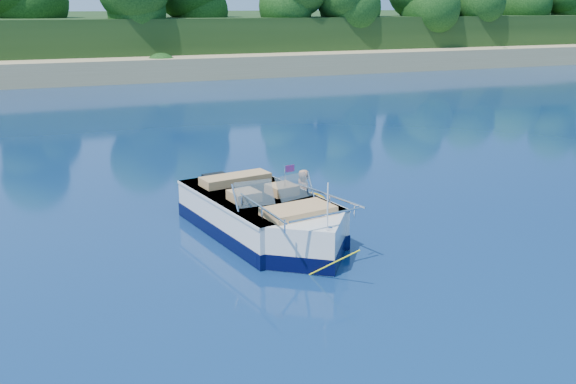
# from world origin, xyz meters

# --- Properties ---
(ground) EXTENTS (160.00, 160.00, 0.00)m
(ground) POSITION_xyz_m (0.00, 0.00, 0.00)
(ground) COLOR #0A1A49
(ground) RESTS_ON ground
(shoreline) EXTENTS (170.00, 59.00, 6.00)m
(shoreline) POSITION_xyz_m (0.00, 63.77, 0.98)
(shoreline) COLOR tan
(shoreline) RESTS_ON ground
(motorboat) EXTENTS (2.82, 6.03, 2.02)m
(motorboat) POSITION_xyz_m (-1.87, 4.16, 0.39)
(motorboat) COLOR white
(motorboat) RESTS_ON ground
(tow_tube) EXTENTS (1.58, 1.58, 0.33)m
(tow_tube) POSITION_xyz_m (-0.24, 5.96, 0.08)
(tow_tube) COLOR #EF9C00
(tow_tube) RESTS_ON ground
(boy) EXTENTS (0.44, 0.84, 1.60)m
(boy) POSITION_xyz_m (-0.23, 6.00, 0.00)
(boy) COLOR tan
(boy) RESTS_ON ground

